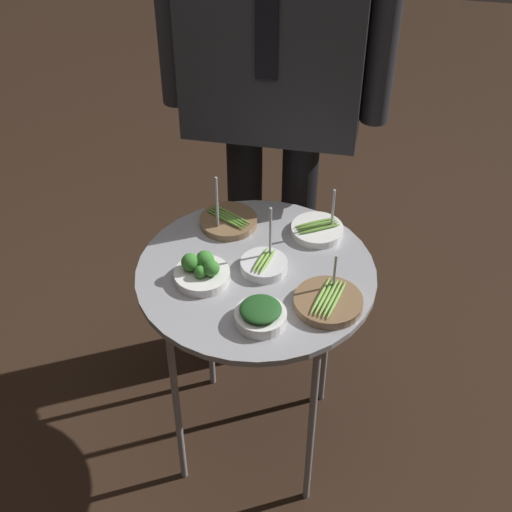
{
  "coord_description": "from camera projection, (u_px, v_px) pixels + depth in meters",
  "views": [
    {
      "loc": [
        0.26,
        -1.36,
        1.93
      ],
      "look_at": [
        0.0,
        0.0,
        0.76
      ],
      "focal_mm": 50.0,
      "sensor_mm": 36.0,
      "label": 1
    }
  ],
  "objects": [
    {
      "name": "bowl_broccoli_front_left",
      "position": [
        202.0,
        271.0,
        1.8
      ],
      "size": [
        0.14,
        0.14,
        0.07
      ],
      "color": "white",
      "rests_on": "serving_cart"
    },
    {
      "name": "bowl_asparagus_far_rim",
      "position": [
        264.0,
        264.0,
        1.84
      ],
      "size": [
        0.12,
        0.12,
        0.18
      ],
      "color": "silver",
      "rests_on": "serving_cart"
    },
    {
      "name": "bowl_asparagus_back_right",
      "position": [
        228.0,
        221.0,
        1.99
      ],
      "size": [
        0.16,
        0.16,
        0.18
      ],
      "color": "brown",
      "rests_on": "serving_cart"
    },
    {
      "name": "ground_plane",
      "position": [
        256.0,
        434.0,
        2.3
      ],
      "size": [
        8.0,
        8.0,
        0.0
      ],
      "primitive_type": "plane",
      "color": "black"
    },
    {
      "name": "bowl_spinach_front_center",
      "position": [
        261.0,
        315.0,
        1.69
      ],
      "size": [
        0.13,
        0.13,
        0.05
      ],
      "color": "white",
      "rests_on": "serving_cart"
    },
    {
      "name": "bowl_asparagus_front_right",
      "position": [
        328.0,
        302.0,
        1.74
      ],
      "size": [
        0.17,
        0.17,
        0.12
      ],
      "color": "brown",
      "rests_on": "serving_cart"
    },
    {
      "name": "serving_cart",
      "position": [
        256.0,
        287.0,
        1.88
      ],
      "size": [
        0.63,
        0.63,
        0.71
      ],
      "color": "#939399",
      "rests_on": "ground_plane"
    },
    {
      "name": "waiter_figure",
      "position": [
        274.0,
        46.0,
        1.92
      ],
      "size": [
        0.65,
        0.24,
        1.77
      ],
      "color": "black",
      "rests_on": "ground_plane"
    },
    {
      "name": "bowl_asparagus_back_left",
      "position": [
        317.0,
        229.0,
        1.96
      ],
      "size": [
        0.14,
        0.14,
        0.14
      ],
      "color": "white",
      "rests_on": "serving_cart"
    }
  ]
}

